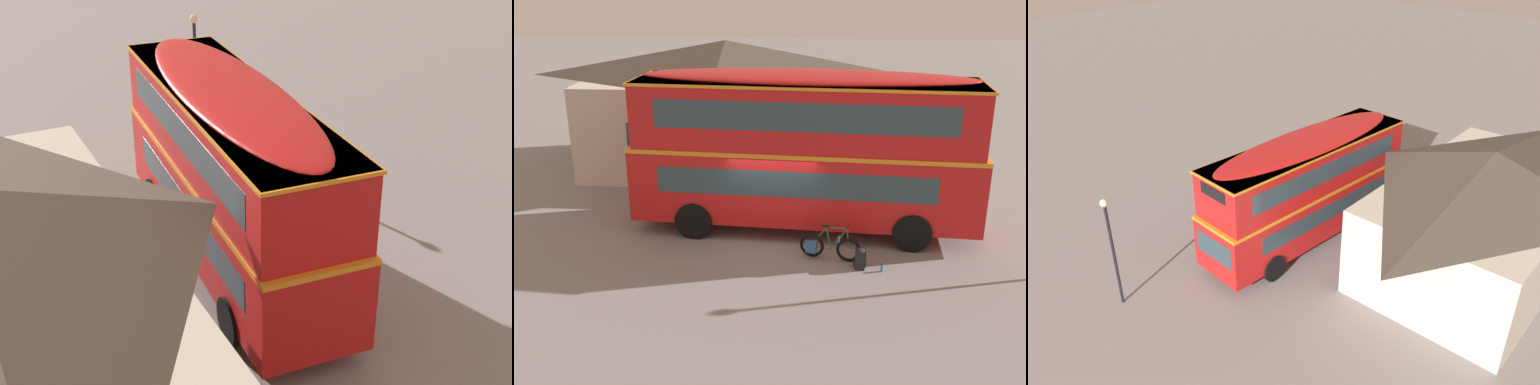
# 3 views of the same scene
# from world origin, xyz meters

# --- Properties ---
(ground_plane) EXTENTS (120.00, 120.00, 0.00)m
(ground_plane) POSITION_xyz_m (0.00, 0.00, 0.00)
(ground_plane) COLOR gray
(double_decker_bus) EXTENTS (10.25, 3.17, 4.79)m
(double_decker_bus) POSITION_xyz_m (0.90, 0.75, 2.64)
(double_decker_bus) COLOR black
(double_decker_bus) RESTS_ON ground
(touring_bicycle) EXTENTS (1.67, 0.56, 1.02)m
(touring_bicycle) POSITION_xyz_m (1.59, -1.34, 0.37)
(touring_bicycle) COLOR black
(touring_bicycle) RESTS_ON ground
(backpack_on_ground) EXTENTS (0.34, 0.35, 0.58)m
(backpack_on_ground) POSITION_xyz_m (2.43, -1.81, 0.30)
(backpack_on_ground) COLOR black
(backpack_on_ground) RESTS_ON ground
(water_bottle_blue_sports) EXTENTS (0.08, 0.08, 0.22)m
(water_bottle_blue_sports) POSITION_xyz_m (3.00, -1.97, 0.10)
(water_bottle_blue_sports) COLOR #338CBF
(water_bottle_blue_sports) RESTS_ON ground
(street_lamp) EXTENTS (0.28, 0.28, 4.39)m
(street_lamp) POSITION_xyz_m (8.85, -1.51, 2.73)
(street_lamp) COLOR black
(street_lamp) RESTS_ON ground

